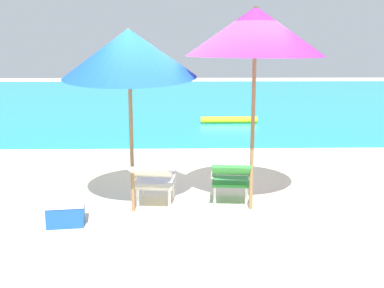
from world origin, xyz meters
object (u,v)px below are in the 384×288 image
Objects in this scene: swim_buoy at (229,120)px; beach_umbrella_left at (129,53)px; beach_umbrella_right at (255,32)px; lounge_chair_left at (154,179)px; lounge_chair_right at (231,177)px; cooler_box at (66,213)px.

beach_umbrella_left is (-2.00, -7.09, 2.00)m from swim_buoy.
beach_umbrella_left is 1.62m from beach_umbrella_right.
lounge_chair_right is at bearing 4.43° from lounge_chair_left.
lounge_chair_left and lounge_chair_right have the same top height.
beach_umbrella_left is at bearing -178.12° from beach_umbrella_right.
lounge_chair_left is 0.34× the size of beach_umbrella_right.
lounge_chair_right is (1.07, 0.08, 0.00)m from lounge_chair_left.
swim_buoy is at bearing 69.75° from cooler_box.
beach_umbrella_right is at bearing -4.87° from lounge_chair_left.
swim_buoy is 0.60× the size of beach_umbrella_right.
lounge_chair_left is 1.01× the size of lounge_chair_right.
lounge_chair_left is at bearing 31.49° from beach_umbrella_left.
beach_umbrella_right is (-0.40, -7.03, 2.27)m from swim_buoy.
swim_buoy is 3.15× the size of cooler_box.
beach_umbrella_left is at bearing -105.76° from swim_buoy.
beach_umbrella_right is 5.29× the size of cooler_box.
beach_umbrella_right is at bearing 12.57° from cooler_box.
lounge_chair_right is 2.18m from beach_umbrella_left.
swim_buoy is 7.63m from beach_umbrella_left.
lounge_chair_right is at bearing 18.88° from cooler_box.
beach_umbrella_right is (0.26, -0.20, 1.96)m from lounge_chair_right.
beach_umbrella_left is at bearing 31.27° from cooler_box.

